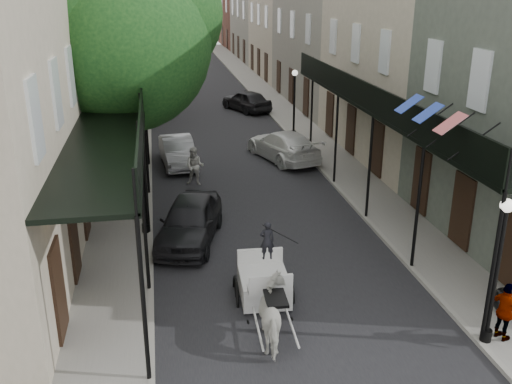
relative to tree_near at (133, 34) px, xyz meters
name	(u,v)px	position (x,y,z in m)	size (l,w,h in m)	color
ground	(302,316)	(4.20, -10.18, -6.49)	(140.00, 140.00, 0.00)	gray
road	(218,132)	(4.20, 9.82, -6.48)	(8.00, 90.00, 0.01)	black
sidewalk_left	(132,135)	(-0.80, 9.82, -6.43)	(2.20, 90.00, 0.12)	gray
sidewalk_right	(300,128)	(9.20, 9.82, -6.43)	(2.20, 90.00, 0.12)	gray
building_row_left	(77,29)	(-4.40, 19.82, -1.24)	(5.00, 80.00, 10.50)	#B7A992
building_row_right	(316,26)	(12.80, 19.82, -1.24)	(5.00, 80.00, 10.50)	gray
gallery_left	(118,116)	(-0.59, -3.20, -2.44)	(2.20, 18.05, 4.88)	black
gallery_right	(384,106)	(8.99, -3.20, -2.44)	(2.20, 18.05, 4.88)	black
tree_near	(133,34)	(0.00, 0.00, 0.00)	(7.31, 6.80, 9.63)	#382619
tree_far	(139,26)	(-0.05, 14.00, -0.65)	(6.45, 6.00, 8.61)	#382619
lamppost_right_near	(497,270)	(8.30, -12.18, -4.44)	(0.32, 0.32, 3.71)	black
lamppost_left	(142,180)	(0.10, -4.18, -4.44)	(0.32, 0.32, 3.71)	black
lamppost_right_far	(294,102)	(8.30, 7.82, -4.44)	(0.32, 0.32, 3.71)	black
horse	(276,315)	(3.28, -11.18, -5.71)	(0.84, 1.84, 1.55)	beige
carriage	(262,261)	(3.38, -8.76, -5.48)	(1.68, 2.34, 2.59)	black
pedestrian_walking	(195,166)	(2.20, 0.82, -5.65)	(0.82, 0.64, 1.68)	#B7B6AD
pedestrian_sidewalk_left	(135,110)	(-0.61, 12.73, -5.59)	(1.01, 0.58, 1.56)	gray
pedestrian_sidewalk_right	(505,312)	(8.72, -12.18, -5.61)	(0.89, 0.37, 1.51)	gray
car_left_near	(190,221)	(1.60, -4.94, -5.73)	(1.78, 4.43, 1.51)	black
car_left_mid	(178,151)	(1.60, 3.82, -5.81)	(1.44, 4.13, 1.36)	#A2A1A6
car_left_far	(154,84)	(0.60, 22.97, -5.74)	(2.48, 5.38, 1.50)	black
car_right_near	(283,146)	(6.80, 3.82, -5.76)	(2.03, 5.00, 1.45)	silver
car_right_far	(246,100)	(6.80, 15.40, -5.76)	(1.72, 4.28, 1.46)	black
trash_bags	(504,300)	(9.59, -10.89, -6.14)	(0.84, 0.99, 0.49)	black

